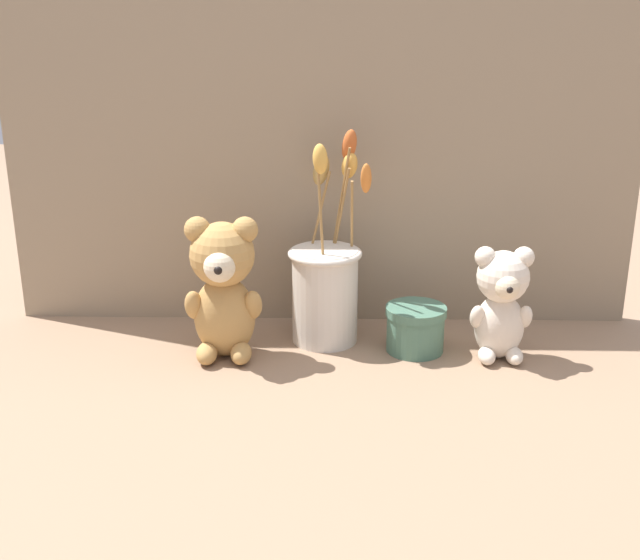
# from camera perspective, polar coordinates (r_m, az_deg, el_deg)

# --- Properties ---
(ground_plane) EXTENTS (4.00, 4.00, 0.00)m
(ground_plane) POSITION_cam_1_polar(r_m,az_deg,el_deg) (1.30, -0.02, -5.38)
(ground_plane) COLOR #8E7056
(backdrop_wall) EXTENTS (1.08, 0.02, 0.60)m
(backdrop_wall) POSITION_cam_1_polar(r_m,az_deg,el_deg) (1.37, 0.13, 9.07)
(backdrop_wall) COLOR gray
(backdrop_wall) RESTS_ON ground
(teddy_bear_large) EXTENTS (0.12, 0.12, 0.23)m
(teddy_bear_large) POSITION_cam_1_polar(r_m,az_deg,el_deg) (1.26, -6.92, -0.43)
(teddy_bear_large) COLOR tan
(teddy_bear_large) RESTS_ON ground
(teddy_bear_medium) EXTENTS (0.10, 0.09, 0.18)m
(teddy_bear_medium) POSITION_cam_1_polar(r_m,az_deg,el_deg) (1.28, 12.79, -1.51)
(teddy_bear_medium) COLOR beige
(teddy_bear_medium) RESTS_ON ground
(flower_vase) EXTENTS (0.13, 0.12, 0.35)m
(flower_vase) POSITION_cam_1_polar(r_m,az_deg,el_deg) (1.32, 0.41, -0.32)
(flower_vase) COLOR silver
(flower_vase) RESTS_ON ground
(decorative_tin_tall) EXTENTS (0.10, 0.10, 0.08)m
(decorative_tin_tall) POSITION_cam_1_polar(r_m,az_deg,el_deg) (1.31, 6.80, -3.44)
(decorative_tin_tall) COLOR #47705B
(decorative_tin_tall) RESTS_ON ground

